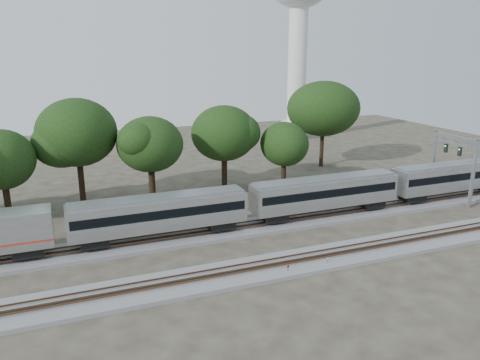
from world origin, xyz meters
The scene contains 15 objects.
ground centered at (0.00, 0.00, 0.00)m, with size 160.00×160.00×0.00m, color #383328.
track_far centered at (0.00, 6.00, 0.21)m, with size 160.00×5.00×0.73m.
track_near centered at (0.00, -4.00, 0.21)m, with size 160.00×5.00×0.73m.
train centered at (36.17, 6.00, 3.35)m, with size 135.30×3.30×4.87m.
switch_stand_red centered at (5.48, -5.46, 0.59)m, with size 0.28×0.14×0.93m.
switch_stand_white centered at (9.69, -5.34, 0.58)m, with size 0.28×0.12×0.91m.
switch_lever centered at (5.67, -5.83, 0.15)m, with size 0.50×0.30×0.30m, color #512D19.
water_tower centered at (37.18, 53.10, 29.61)m, with size 14.44×14.44×39.96m.
signal_gantry centered at (35.55, 6.00, 6.41)m, with size 0.61×7.23×8.79m.
tree_2 centered at (-19.01, 19.12, 7.38)m, with size 7.53×7.53×10.61m.
tree_3 centered at (-10.46, 21.93, 9.55)m, with size 9.72×9.72×13.70m.
tree_4 centered at (-1.95, 18.74, 8.02)m, with size 8.17×8.17×11.51m.
tree_5 centered at (9.03, 21.59, 8.25)m, with size 8.40×8.40×11.85m.
tree_6 centered at (17.15, 18.87, 6.62)m, with size 6.75×6.75×9.52m.
tree_7 centered at (29.39, 28.76, 9.97)m, with size 10.15×10.15×14.31m.
Camera 1 is at (-12.60, -39.63, 19.66)m, focal length 35.00 mm.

